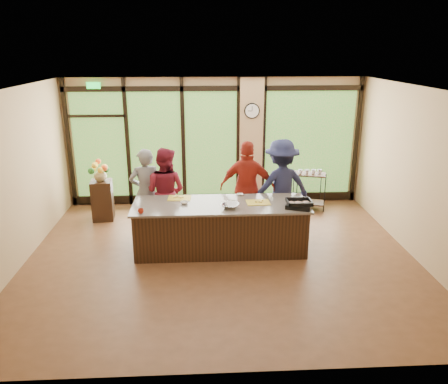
{
  "coord_description": "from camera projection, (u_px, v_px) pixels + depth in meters",
  "views": [
    {
      "loc": [
        -0.34,
        -7.19,
        3.63
      ],
      "look_at": [
        0.07,
        0.4,
        1.11
      ],
      "focal_mm": 35.0,
      "sensor_mm": 36.0,
      "label": 1
    }
  ],
  "objects": [
    {
      "name": "bar_cart",
      "position": [
        309.0,
        186.0,
        10.11
      ],
      "size": [
        0.8,
        0.59,
        0.98
      ],
      "rotation": [
        0.0,
        0.0,
        -0.28
      ],
      "color": "black",
      "rests_on": "floor"
    },
    {
      "name": "right_wall",
      "position": [
        419.0,
        175.0,
        7.68
      ],
      "size": [
        0.0,
        6.0,
        6.0
      ],
      "primitive_type": "plane",
      "rotation": [
        1.57,
        0.0,
        -1.57
      ],
      "color": "tan",
      "rests_on": "floor"
    },
    {
      "name": "cutting_board_right",
      "position": [
        258.0,
        202.0,
        8.01
      ],
      "size": [
        0.44,
        0.33,
        0.01
      ],
      "primitive_type": "cube",
      "rotation": [
        0.0,
        0.0,
        0.03
      ],
      "color": "gold",
      "rests_on": "countertop"
    },
    {
      "name": "flower_stand",
      "position": [
        103.0,
        200.0,
        9.59
      ],
      "size": [
        0.48,
        0.48,
        0.89
      ],
      "primitive_type": "cube",
      "rotation": [
        0.0,
        0.0,
        0.1
      ],
      "color": "black",
      "rests_on": "floor"
    },
    {
      "name": "wall_clock",
      "position": [
        252.0,
        111.0,
        10.02
      ],
      "size": [
        0.36,
        0.04,
        0.36
      ],
      "color": "black",
      "rests_on": "window_wall"
    },
    {
      "name": "flower_vase",
      "position": [
        100.0,
        174.0,
        9.4
      ],
      "size": [
        0.3,
        0.3,
        0.29
      ],
      "primitive_type": "imported",
      "rotation": [
        0.0,
        0.0,
        -0.07
      ],
      "color": "#9B8455",
      "rests_on": "flower_stand"
    },
    {
      "name": "prep_bowl_far",
      "position": [
        240.0,
        195.0,
        8.41
      ],
      "size": [
        0.13,
        0.13,
        0.03
      ],
      "primitive_type": "imported",
      "rotation": [
        0.0,
        0.0,
        0.08
      ],
      "color": "silver",
      "rests_on": "countertop"
    },
    {
      "name": "cook_midright",
      "position": [
        248.0,
        188.0,
        8.76
      ],
      "size": [
        1.18,
        0.66,
        1.9
      ],
      "primitive_type": "imported",
      "rotation": [
        0.0,
        0.0,
        2.95
      ],
      "color": "maroon",
      "rests_on": "floor"
    },
    {
      "name": "countertop",
      "position": [
        220.0,
        205.0,
        7.97
      ],
      "size": [
        3.2,
        1.1,
        0.04
      ],
      "primitive_type": "cube",
      "color": "slate",
      "rests_on": "island_base"
    },
    {
      "name": "red_ramekin",
      "position": [
        141.0,
        211.0,
        7.5
      ],
      "size": [
        0.1,
        0.1,
        0.08
      ],
      "primitive_type": "imported",
      "rotation": [
        0.0,
        0.0,
        0.04
      ],
      "color": "#9D200F",
      "rests_on": "countertop"
    },
    {
      "name": "roasting_pan",
      "position": [
        299.0,
        206.0,
        7.75
      ],
      "size": [
        0.53,
        0.47,
        0.08
      ],
      "primitive_type": "cube",
      "rotation": [
        0.0,
        0.0,
        -0.38
      ],
      "color": "black",
      "rests_on": "countertop"
    },
    {
      "name": "island_base",
      "position": [
        220.0,
        228.0,
        8.12
      ],
      "size": [
        3.1,
        1.0,
        0.88
      ],
      "primitive_type": "cube",
      "color": "black",
      "rests_on": "floor"
    },
    {
      "name": "mixing_bowl",
      "position": [
        230.0,
        206.0,
        7.75
      ],
      "size": [
        0.41,
        0.41,
        0.08
      ],
      "primitive_type": "imported",
      "rotation": [
        0.0,
        0.0,
        -0.4
      ],
      "color": "silver",
      "rests_on": "countertop"
    },
    {
      "name": "cutting_board_left",
      "position": [
        178.0,
        198.0,
        8.26
      ],
      "size": [
        0.4,
        0.31,
        0.01
      ],
      "primitive_type": "cube",
      "rotation": [
        0.0,
        0.0,
        -0.03
      ],
      "color": "#458B32",
      "rests_on": "countertop"
    },
    {
      "name": "prep_bowl_mid",
      "position": [
        233.0,
        202.0,
        8.0
      ],
      "size": [
        0.14,
        0.14,
        0.04
      ],
      "primitive_type": "imported",
      "rotation": [
        0.0,
        0.0,
        -0.13
      ],
      "color": "silver",
      "rests_on": "countertop"
    },
    {
      "name": "prep_bowl_near",
      "position": [
        184.0,
        203.0,
        7.95
      ],
      "size": [
        0.18,
        0.18,
        0.04
      ],
      "primitive_type": "imported",
      "rotation": [
        0.0,
        0.0,
        -0.37
      ],
      "color": "silver",
      "rests_on": "countertop"
    },
    {
      "name": "floor",
      "position": [
        221.0,
        257.0,
        7.97
      ],
      "size": [
        7.0,
        7.0,
        0.0
      ],
      "primitive_type": "plane",
      "color": "#57341E",
      "rests_on": "ground"
    },
    {
      "name": "cook_left",
      "position": [
        146.0,
        192.0,
        8.72
      ],
      "size": [
        0.73,
        0.57,
        1.77
      ],
      "primitive_type": "imported",
      "rotation": [
        0.0,
        0.0,
        3.39
      ],
      "color": "slate",
      "rests_on": "floor"
    },
    {
      "name": "cook_midleft",
      "position": [
        165.0,
        191.0,
        8.72
      ],
      "size": [
        1.07,
        0.97,
        1.79
      ],
      "primitive_type": "imported",
      "rotation": [
        0.0,
        0.0,
        2.73
      ],
      "color": "maroon",
      "rests_on": "floor"
    },
    {
      "name": "back_wall",
      "position": [
        215.0,
        142.0,
        10.34
      ],
      "size": [
        7.0,
        0.0,
        7.0
      ],
      "primitive_type": "plane",
      "rotation": [
        1.57,
        0.0,
        0.0
      ],
      "color": "tan",
      "rests_on": "floor"
    },
    {
      "name": "window_wall",
      "position": [
        222.0,
        147.0,
        10.34
      ],
      "size": [
        6.9,
        0.12,
        3.0
      ],
      "color": "tan",
      "rests_on": "floor"
    },
    {
      "name": "ceiling",
      "position": [
        221.0,
        89.0,
        7.03
      ],
      "size": [
        7.0,
        7.0,
        0.0
      ],
      "primitive_type": "plane",
      "rotation": [
        3.14,
        0.0,
        0.0
      ],
      "color": "silver",
      "rests_on": "back_wall"
    },
    {
      "name": "cutting_board_center",
      "position": [
        180.0,
        198.0,
        8.25
      ],
      "size": [
        0.45,
        0.35,
        0.01
      ],
      "primitive_type": "cube",
      "rotation": [
        0.0,
        0.0,
        -0.06
      ],
      "color": "gold",
      "rests_on": "countertop"
    },
    {
      "name": "left_wall",
      "position": [
        13.0,
        181.0,
        7.32
      ],
      "size": [
        0.0,
        6.0,
        6.0
      ],
      "primitive_type": "plane",
      "rotation": [
        1.57,
        0.0,
        1.57
      ],
      "color": "tan",
      "rests_on": "floor"
    },
    {
      "name": "cook_right",
      "position": [
        281.0,
        186.0,
        8.82
      ],
      "size": [
        1.38,
        0.98,
        1.93
      ],
      "primitive_type": "imported",
      "rotation": [
        0.0,
        0.0,
        3.38
      ],
      "color": "#1B1E3C",
      "rests_on": "floor"
    }
  ]
}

